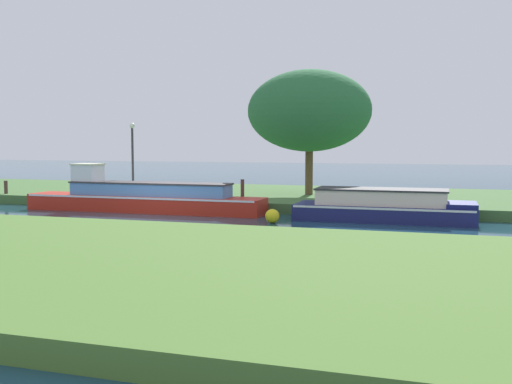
{
  "coord_description": "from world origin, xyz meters",
  "views": [
    {
      "loc": [
        10.2,
        -19.81,
        2.72
      ],
      "look_at": [
        3.59,
        1.2,
        0.9
      ],
      "focal_mm": 41.57,
      "sensor_mm": 36.0,
      "label": 1
    }
  ],
  "objects_px": {
    "red_barge": "(142,198)",
    "channel_buoy": "(272,216)",
    "navy_narrowboat": "(384,207)",
    "willow_tree_left": "(309,111)",
    "mooring_post_near": "(6,187)",
    "lamp_post": "(133,151)",
    "mooring_post_far": "(242,190)"
  },
  "relations": [
    {
      "from": "willow_tree_left",
      "to": "mooring_post_near",
      "type": "bearing_deg",
      "value": -165.06
    },
    {
      "from": "willow_tree_left",
      "to": "channel_buoy",
      "type": "distance_m",
      "value": 7.82
    },
    {
      "from": "mooring_post_far",
      "to": "channel_buoy",
      "type": "relative_size",
      "value": 1.79
    },
    {
      "from": "red_barge",
      "to": "channel_buoy",
      "type": "distance_m",
      "value": 6.14
    },
    {
      "from": "navy_narrowboat",
      "to": "mooring_post_near",
      "type": "relative_size",
      "value": 10.3
    },
    {
      "from": "lamp_post",
      "to": "mooring_post_near",
      "type": "xyz_separation_m",
      "value": [
        -6.17,
        -0.72,
        -1.7
      ]
    },
    {
      "from": "mooring_post_far",
      "to": "mooring_post_near",
      "type": "bearing_deg",
      "value": 180.0
    },
    {
      "from": "red_barge",
      "to": "channel_buoy",
      "type": "relative_size",
      "value": 20.37
    },
    {
      "from": "navy_narrowboat",
      "to": "willow_tree_left",
      "type": "height_order",
      "value": "willow_tree_left"
    },
    {
      "from": "navy_narrowboat",
      "to": "channel_buoy",
      "type": "height_order",
      "value": "navy_narrowboat"
    },
    {
      "from": "navy_narrowboat",
      "to": "willow_tree_left",
      "type": "relative_size",
      "value": 1.1
    },
    {
      "from": "lamp_post",
      "to": "mooring_post_far",
      "type": "relative_size",
      "value": 3.69
    },
    {
      "from": "mooring_post_near",
      "to": "mooring_post_far",
      "type": "xyz_separation_m",
      "value": [
        11.5,
        0.0,
        0.14
      ]
    },
    {
      "from": "red_barge",
      "to": "willow_tree_left",
      "type": "xyz_separation_m",
      "value": [
        5.62,
        5.01,
        3.6
      ]
    },
    {
      "from": "mooring_post_near",
      "to": "red_barge",
      "type": "bearing_deg",
      "value": -10.44
    },
    {
      "from": "willow_tree_left",
      "to": "channel_buoy",
      "type": "relative_size",
      "value": 11.47
    },
    {
      "from": "mooring_post_near",
      "to": "navy_narrowboat",
      "type": "bearing_deg",
      "value": -4.76
    },
    {
      "from": "channel_buoy",
      "to": "navy_narrowboat",
      "type": "bearing_deg",
      "value": 26.15
    },
    {
      "from": "red_barge",
      "to": "lamp_post",
      "type": "relative_size",
      "value": 3.09
    },
    {
      "from": "navy_narrowboat",
      "to": "mooring_post_far",
      "type": "xyz_separation_m",
      "value": [
        -5.74,
        1.44,
        0.34
      ]
    },
    {
      "from": "mooring_post_near",
      "to": "lamp_post",
      "type": "bearing_deg",
      "value": 6.61
    },
    {
      "from": "mooring_post_far",
      "to": "channel_buoy",
      "type": "xyz_separation_m",
      "value": [
        2.16,
        -3.19,
        -0.59
      ]
    },
    {
      "from": "mooring_post_near",
      "to": "mooring_post_far",
      "type": "height_order",
      "value": "mooring_post_far"
    },
    {
      "from": "navy_narrowboat",
      "to": "channel_buoy",
      "type": "relative_size",
      "value": 12.66
    },
    {
      "from": "mooring_post_far",
      "to": "channel_buoy",
      "type": "bearing_deg",
      "value": -55.95
    },
    {
      "from": "channel_buoy",
      "to": "mooring_post_near",
      "type": "bearing_deg",
      "value": 166.84
    },
    {
      "from": "lamp_post",
      "to": "channel_buoy",
      "type": "bearing_deg",
      "value": -27.57
    },
    {
      "from": "channel_buoy",
      "to": "willow_tree_left",
      "type": "bearing_deg",
      "value": 92.11
    },
    {
      "from": "lamp_post",
      "to": "mooring_post_near",
      "type": "distance_m",
      "value": 6.44
    },
    {
      "from": "willow_tree_left",
      "to": "mooring_post_near",
      "type": "relative_size",
      "value": 9.33
    },
    {
      "from": "mooring_post_near",
      "to": "channel_buoy",
      "type": "height_order",
      "value": "mooring_post_near"
    },
    {
      "from": "lamp_post",
      "to": "channel_buoy",
      "type": "height_order",
      "value": "lamp_post"
    }
  ]
}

